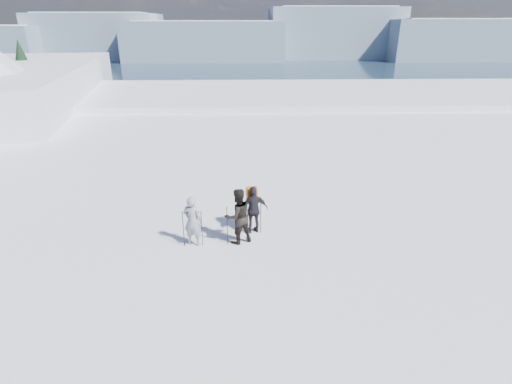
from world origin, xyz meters
TOP-DOWN VIEW (x-y plane):
  - lake_basin at (0.00, 30.00)m, footprint 820.00×820.00m
  - far_mountain_range at (29.60, 454.78)m, footprint 770.00×110.00m
  - skier_grey at (-3.46, 2.29)m, footprint 0.69×0.55m
  - skier_dark at (-2.07, 2.40)m, footprint 1.09×1.01m
  - skier_pack at (-1.55, 3.04)m, footprint 1.02×0.62m
  - backpack at (-1.62, 3.29)m, footprint 0.38×0.28m
  - ski_poles at (-2.36, 2.49)m, footprint 2.44×0.81m
  - skis_loose at (-3.65, 3.79)m, footprint 0.65×1.70m

SIDE VIEW (x-z plane):
  - far_mountain_range at x=29.60m, z-range -33.69..19.31m
  - lake_basin at x=0.00m, z-range -42.31..29.31m
  - skis_loose at x=-3.65m, z-range 0.00..0.03m
  - ski_poles at x=-2.36m, z-range -0.04..1.27m
  - skier_pack at x=-1.55m, z-range 0.00..1.62m
  - skier_grey at x=-3.46m, z-range 0.00..1.64m
  - skier_dark at x=-2.07m, z-range 0.00..1.81m
  - backpack at x=-1.62m, z-range 1.62..2.14m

